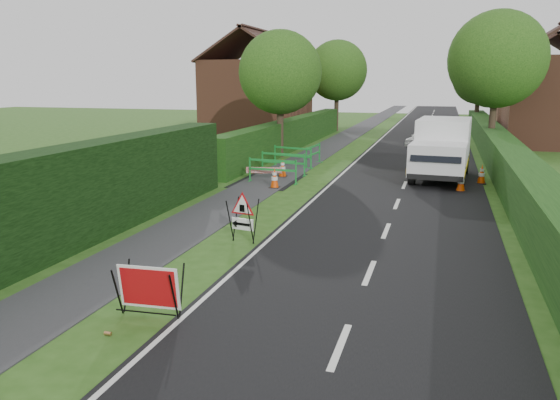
# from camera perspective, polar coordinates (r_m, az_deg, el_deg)

# --- Properties ---
(ground) EXTENTS (120.00, 120.00, 0.00)m
(ground) POSITION_cam_1_polar(r_m,az_deg,el_deg) (11.75, -3.63, -8.07)
(ground) COLOR #294F16
(ground) RESTS_ON ground
(road_surface) EXTENTS (6.00, 90.00, 0.02)m
(road_surface) POSITION_cam_1_polar(r_m,az_deg,el_deg) (45.52, 14.98, 6.87)
(road_surface) COLOR black
(road_surface) RESTS_ON ground
(footpath) EXTENTS (2.00, 90.00, 0.02)m
(footpath) POSITION_cam_1_polar(r_m,az_deg,el_deg) (46.01, 8.07, 7.22)
(footpath) COLOR #2D2D30
(footpath) RESTS_ON ground
(hedge_west_near) EXTENTS (1.10, 18.00, 2.50)m
(hedge_west_near) POSITION_cam_1_polar(r_m,az_deg,el_deg) (14.20, -23.02, -5.42)
(hedge_west_near) COLOR black
(hedge_west_near) RESTS_ON ground
(hedge_west_far) EXTENTS (1.00, 24.00, 1.80)m
(hedge_west_far) POSITION_cam_1_polar(r_m,az_deg,el_deg) (33.75, 1.31, 5.46)
(hedge_west_far) COLOR #14380F
(hedge_west_far) RESTS_ON ground
(hedge_east) EXTENTS (1.20, 50.00, 1.50)m
(hedge_east) POSITION_cam_1_polar(r_m,az_deg,el_deg) (26.76, 22.13, 2.70)
(hedge_east) COLOR #14380F
(hedge_east) RESTS_ON ground
(house_west) EXTENTS (7.50, 7.40, 7.88)m
(house_west) POSITION_cam_1_polar(r_m,az_deg,el_deg) (42.64, -2.37, 10.82)
(house_west) COLOR brown
(house_west) RESTS_ON ground
(house_east_b) EXTENTS (7.50, 7.40, 7.88)m
(house_east_b) POSITION_cam_1_polar(r_m,az_deg,el_deg) (52.96, 25.90, 9.93)
(house_east_b) COLOR brown
(house_east_b) RESTS_ON ground
(tree_nw) EXTENTS (4.40, 4.40, 6.70)m
(tree_nw) POSITION_cam_1_polar(r_m,az_deg,el_deg) (29.55, 0.02, 13.18)
(tree_nw) COLOR #2D2116
(tree_nw) RESTS_ON ground
(tree_ne) EXTENTS (5.20, 5.20, 7.79)m
(tree_ne) POSITION_cam_1_polar(r_m,az_deg,el_deg) (32.43, 21.76, 13.48)
(tree_ne) COLOR #2D2116
(tree_ne) RESTS_ON ground
(tree_fw) EXTENTS (4.80, 4.80, 7.24)m
(tree_fw) POSITION_cam_1_polar(r_m,az_deg,el_deg) (45.12, 6.00, 13.31)
(tree_fw) COLOR #2D2116
(tree_fw) RESTS_ON ground
(tree_fe) EXTENTS (4.20, 4.20, 6.33)m
(tree_fe) POSITION_cam_1_polar(r_m,az_deg,el_deg) (48.38, 20.10, 11.86)
(tree_fe) COLOR #2D2116
(tree_fe) RESTS_ON ground
(red_rect_sign) EXTENTS (1.15, 0.74, 0.94)m
(red_rect_sign) POSITION_cam_1_polar(r_m,az_deg,el_deg) (9.95, -13.55, -8.96)
(red_rect_sign) COLOR black
(red_rect_sign) RESTS_ON ground
(triangle_sign) EXTENTS (0.90, 0.90, 1.12)m
(triangle_sign) POSITION_cam_1_polar(r_m,az_deg,el_deg) (13.94, -4.07, -1.42)
(triangle_sign) COLOR black
(triangle_sign) RESTS_ON ground
(works_van) EXTENTS (2.50, 5.57, 2.48)m
(works_van) POSITION_cam_1_polar(r_m,az_deg,el_deg) (24.10, 16.56, 5.27)
(works_van) COLOR silver
(works_van) RESTS_ON ground
(traffic_cone_0) EXTENTS (0.38, 0.38, 0.79)m
(traffic_cone_0) POSITION_cam_1_polar(r_m,az_deg,el_deg) (21.56, 18.40, 1.88)
(traffic_cone_0) COLOR black
(traffic_cone_0) RESTS_ON ground
(traffic_cone_1) EXTENTS (0.38, 0.38, 0.79)m
(traffic_cone_1) POSITION_cam_1_polar(r_m,az_deg,el_deg) (23.45, 20.33, 2.55)
(traffic_cone_1) COLOR black
(traffic_cone_1) RESTS_ON ground
(traffic_cone_2) EXTENTS (0.38, 0.38, 0.79)m
(traffic_cone_2) POSITION_cam_1_polar(r_m,az_deg,el_deg) (26.29, 18.20, 3.70)
(traffic_cone_2) COLOR black
(traffic_cone_2) RESTS_ON ground
(traffic_cone_3) EXTENTS (0.38, 0.38, 0.79)m
(traffic_cone_3) POSITION_cam_1_polar(r_m,az_deg,el_deg) (21.12, -0.58, 2.31)
(traffic_cone_3) COLOR black
(traffic_cone_3) RESTS_ON ground
(traffic_cone_4) EXTENTS (0.38, 0.38, 0.79)m
(traffic_cone_4) POSITION_cam_1_polar(r_m,az_deg,el_deg) (23.55, 0.27, 3.37)
(traffic_cone_4) COLOR black
(traffic_cone_4) RESTS_ON ground
(ped_barrier_0) EXTENTS (2.08, 0.48, 1.00)m
(ped_barrier_0) POSITION_cam_1_polar(r_m,az_deg,el_deg) (22.12, -0.78, 3.40)
(ped_barrier_0) COLOR #18852E
(ped_barrier_0) RESTS_ON ground
(ped_barrier_1) EXTENTS (2.09, 0.56, 1.00)m
(ped_barrier_1) POSITION_cam_1_polar(r_m,az_deg,el_deg) (24.03, 0.33, 4.13)
(ped_barrier_1) COLOR #18852E
(ped_barrier_1) RESTS_ON ground
(ped_barrier_2) EXTENTS (2.08, 0.87, 1.00)m
(ped_barrier_2) POSITION_cam_1_polar(r_m,az_deg,el_deg) (26.17, 1.33, 4.81)
(ped_barrier_2) COLOR #18852E
(ped_barrier_2) RESTS_ON ground
(ped_barrier_3) EXTENTS (0.55, 2.08, 1.00)m
(ped_barrier_3) POSITION_cam_1_polar(r_m,az_deg,el_deg) (26.85, 3.49, 4.98)
(ped_barrier_3) COLOR #18852E
(ped_barrier_3) RESTS_ON ground
(redwhite_plank) EXTENTS (1.48, 0.33, 0.25)m
(redwhite_plank) POSITION_cam_1_polar(r_m,az_deg,el_deg) (22.70, -1.67, 2.01)
(redwhite_plank) COLOR red
(redwhite_plank) RESTS_ON ground
(litter_can) EXTENTS (0.12, 0.07, 0.07)m
(litter_can) POSITION_cam_1_polar(r_m,az_deg,el_deg) (9.68, -17.53, -13.34)
(litter_can) COLOR #BF7F4C
(litter_can) RESTS_ON ground
(hatchback_car) EXTENTS (2.38, 3.42, 1.08)m
(hatchback_car) POSITION_cam_1_polar(r_m,az_deg,el_deg) (35.55, 14.76, 6.29)
(hatchback_car) COLOR white
(hatchback_car) RESTS_ON ground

